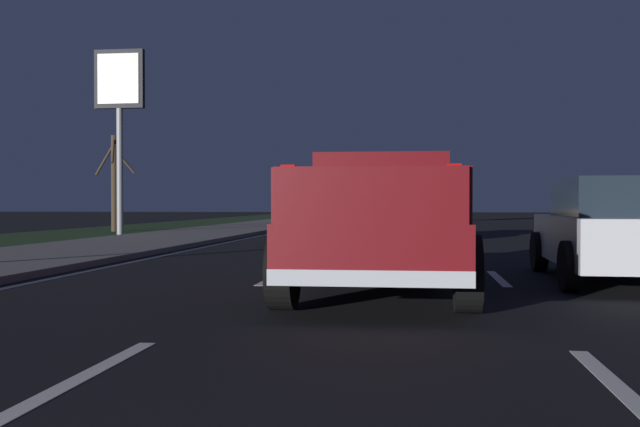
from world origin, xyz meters
The scene contains 10 objects.
ground centered at (27.00, 0.00, 0.00)m, with size 144.00×144.00×0.00m, color black.
sidewalk_shoulder centered at (27.00, 7.45, 0.06)m, with size 108.00×4.00×0.12m, color slate.
grass_verge centered at (27.00, 12.45, 0.00)m, with size 108.00×6.00×0.01m, color #1E3819.
lane_markings centered at (30.32, 3.03, 0.00)m, with size 108.00×7.04×0.01m.
pickup_truck centered at (9.11, 0.00, 0.98)m, with size 5.44×2.32×1.87m.
sedan_red centered at (34.36, 3.73, 0.78)m, with size 4.45×2.10×1.54m.
sedan_white centered at (10.74, -3.44, 0.78)m, with size 4.45×2.11×1.54m.
sedan_tan centered at (23.07, -0.11, 0.78)m, with size 4.45×2.10×1.54m.
gas_price_sign centered at (25.42, 10.59, 5.23)m, with size 0.27×1.90×6.95m.
bare_tree_far centered at (28.28, 12.04, 2.15)m, with size 1.54×1.81×4.02m.
Camera 1 is at (-0.58, -0.48, 1.17)m, focal length 40.65 mm.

